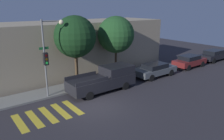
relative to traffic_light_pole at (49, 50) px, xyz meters
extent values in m
plane|color=#2D2B30|center=(1.67, -3.37, -3.64)|extent=(60.00, 60.00, 0.00)
cube|color=slate|center=(1.67, 0.88, -3.57)|extent=(26.00, 2.11, 0.14)
cube|color=gray|center=(1.67, 5.34, -1.04)|extent=(26.00, 6.00, 5.20)
cube|color=gold|center=(-3.12, -2.57, -3.63)|extent=(0.45, 2.60, 0.00)
cube|color=gold|center=(-2.25, -2.57, -3.63)|extent=(0.45, 2.60, 0.00)
cube|color=gold|center=(-1.38, -2.57, -3.63)|extent=(0.45, 2.60, 0.00)
cube|color=gold|center=(-0.51, -2.57, -3.63)|extent=(0.45, 2.60, 0.00)
cube|color=gold|center=(0.36, -2.57, -3.63)|extent=(0.45, 2.60, 0.00)
cylinder|color=slate|center=(-0.33, 0.08, -0.74)|extent=(0.12, 0.12, 5.80)
cube|color=black|center=(-0.33, -0.13, -0.59)|extent=(0.30, 0.30, 0.90)
cylinder|color=#4C0C0C|center=(-0.33, -0.29, -0.32)|extent=(0.18, 0.02, 0.18)
cylinder|color=#593D0A|center=(-0.33, -0.29, -0.59)|extent=(0.18, 0.02, 0.18)
cylinder|color=#26E54C|center=(-0.33, -0.29, -0.86)|extent=(0.18, 0.02, 0.18)
cube|color=#19662D|center=(-0.33, 0.08, 0.15)|extent=(0.70, 0.02, 0.18)
cylinder|color=slate|center=(0.39, 0.08, 2.01)|extent=(1.44, 0.08, 0.08)
sphere|color=#F9E5B2|center=(1.11, 0.08, 1.91)|extent=(0.36, 0.36, 0.36)
cube|color=black|center=(3.69, -1.27, -2.87)|extent=(5.63, 1.97, 0.88)
cube|color=black|center=(5.23, -1.27, -2.08)|extent=(2.53, 1.82, 0.70)
cube|color=black|center=(2.28, -0.40, -2.29)|extent=(2.82, 0.08, 0.28)
cube|color=black|center=(2.28, -2.14, -2.29)|extent=(2.82, 0.08, 0.28)
cylinder|color=black|center=(5.43, -0.37, -3.31)|extent=(0.66, 0.22, 0.66)
cylinder|color=black|center=(5.43, -2.17, -3.31)|extent=(0.66, 0.22, 0.66)
cylinder|color=black|center=(1.94, -0.37, -3.31)|extent=(0.66, 0.22, 0.66)
cylinder|color=black|center=(1.94, -2.17, -3.31)|extent=(0.66, 0.22, 0.66)
cube|color=#4C5156|center=(10.08, -1.27, -3.03)|extent=(4.53, 1.73, 0.56)
cube|color=black|center=(9.97, -1.27, -2.53)|extent=(2.36, 1.52, 0.44)
cylinder|color=black|center=(11.48, -0.50, -3.31)|extent=(0.66, 0.22, 0.66)
cylinder|color=black|center=(11.48, -2.05, -3.31)|extent=(0.66, 0.22, 0.66)
cylinder|color=black|center=(8.67, -0.50, -3.31)|extent=(0.66, 0.22, 0.66)
cylinder|color=black|center=(8.67, -2.05, -3.31)|extent=(0.66, 0.22, 0.66)
cube|color=maroon|center=(15.76, -1.27, -3.01)|extent=(4.26, 1.71, 0.59)
cube|color=black|center=(15.65, -1.27, -2.49)|extent=(2.21, 1.50, 0.46)
cylinder|color=black|center=(17.08, -0.51, -3.31)|extent=(0.66, 0.22, 0.66)
cylinder|color=black|center=(17.08, -2.03, -3.31)|extent=(0.66, 0.22, 0.66)
cylinder|color=black|center=(14.44, -0.51, -3.31)|extent=(0.66, 0.22, 0.66)
cylinder|color=black|center=(14.44, -2.03, -3.31)|extent=(0.66, 0.22, 0.66)
cube|color=black|center=(20.97, -1.27, -3.01)|extent=(4.62, 1.76, 0.59)
cube|color=black|center=(20.85, -1.27, -2.49)|extent=(2.40, 1.55, 0.45)
cylinder|color=black|center=(22.40, -0.48, -3.31)|extent=(0.66, 0.22, 0.66)
cylinder|color=black|center=(19.54, -0.48, -3.31)|extent=(0.66, 0.22, 0.66)
cylinder|color=black|center=(19.54, -2.06, -3.31)|extent=(0.66, 0.22, 0.66)
cylinder|color=#4C3823|center=(2.64, 0.94, -2.14)|extent=(0.27, 0.27, 2.99)
sphere|color=#143316|center=(2.64, 0.94, 0.64)|extent=(3.44, 3.44, 3.44)
cylinder|color=#42301E|center=(6.87, 0.94, -2.21)|extent=(0.22, 0.22, 2.86)
sphere|color=#1E4721|center=(6.87, 0.94, 0.50)|extent=(3.41, 3.41, 3.41)
camera|label=1|loc=(-5.71, -15.05, 2.99)|focal=35.00mm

